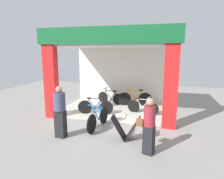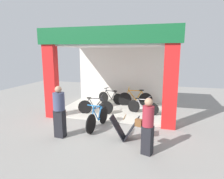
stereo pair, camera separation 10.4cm
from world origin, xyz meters
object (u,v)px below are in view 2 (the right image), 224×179
at_px(bicycle_inside_0, 143,107).
at_px(bicycle_parked_0, 98,118).
at_px(sandwich_board_sign, 125,128).
at_px(bicycle_inside_2, 111,98).
at_px(bicycle_inside_1, 95,107).
at_px(pedestrian_1, 147,126).
at_px(bicycle_inside_3, 135,99).
at_px(pedestrian_0, 59,111).

xyz_separation_m(bicycle_inside_0, bicycle_parked_0, (-1.38, -2.13, 0.06)).
bearing_deg(sandwich_board_sign, bicycle_parked_0, 149.23).
bearing_deg(bicycle_inside_2, bicycle_inside_1, -94.82).
relative_size(sandwich_board_sign, pedestrian_1, 0.58).
xyz_separation_m(bicycle_inside_1, bicycle_parked_0, (0.65, -1.51, 0.03)).
height_order(bicycle_inside_3, sandwich_board_sign, bicycle_inside_3).
height_order(bicycle_inside_2, bicycle_inside_3, bicycle_inside_3).
xyz_separation_m(bicycle_inside_3, pedestrian_1, (1.07, -4.77, 0.42)).
bearing_deg(bicycle_inside_3, bicycle_inside_2, 176.54).
relative_size(bicycle_parked_0, sandwich_board_sign, 1.87).
relative_size(bicycle_inside_3, pedestrian_1, 1.10).
xyz_separation_m(bicycle_inside_3, sandwich_board_sign, (0.30, -4.05, -0.01)).
distance_m(bicycle_inside_0, pedestrian_0, 3.96).
distance_m(bicycle_inside_2, sandwich_board_sign, 4.44).
distance_m(bicycle_inside_0, bicycle_inside_2, 2.29).
relative_size(bicycle_inside_2, bicycle_parked_0, 0.86).
distance_m(bicycle_inside_0, bicycle_inside_1, 2.12).
bearing_deg(pedestrian_0, bicycle_inside_1, 83.71).
bearing_deg(bicycle_inside_0, pedestrian_1, -81.46).
distance_m(bicycle_inside_1, pedestrian_1, 3.90).
height_order(bicycle_parked_0, pedestrian_1, pedestrian_1).
bearing_deg(pedestrian_0, bicycle_parked_0, 48.34).
relative_size(bicycle_inside_0, sandwich_board_sign, 1.55).
bearing_deg(pedestrian_1, pedestrian_0, 172.90).
relative_size(bicycle_parked_0, pedestrian_0, 1.01).
distance_m(bicycle_inside_0, bicycle_parked_0, 2.54).
bearing_deg(bicycle_inside_1, sandwich_board_sign, -50.80).
relative_size(bicycle_inside_0, bicycle_inside_2, 0.96).
distance_m(bicycle_inside_3, pedestrian_1, 4.91).
relative_size(bicycle_inside_0, pedestrian_1, 0.90).
distance_m(bicycle_inside_1, pedestrian_0, 2.63).
height_order(bicycle_inside_1, bicycle_inside_2, bicycle_inside_1).
bearing_deg(bicycle_inside_2, bicycle_inside_3, -3.46).
distance_m(bicycle_inside_1, bicycle_inside_2, 1.94).
height_order(bicycle_inside_0, pedestrian_1, pedestrian_1).
distance_m(bicycle_inside_1, bicycle_parked_0, 1.65).
height_order(bicycle_inside_2, pedestrian_0, pedestrian_0).
bearing_deg(sandwich_board_sign, bicycle_inside_2, 111.48).
bearing_deg(bicycle_inside_1, pedestrian_0, -96.29).
bearing_deg(bicycle_parked_0, bicycle_inside_3, 75.98).
height_order(bicycle_inside_3, bicycle_parked_0, bicycle_inside_3).
height_order(bicycle_inside_1, pedestrian_0, pedestrian_0).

